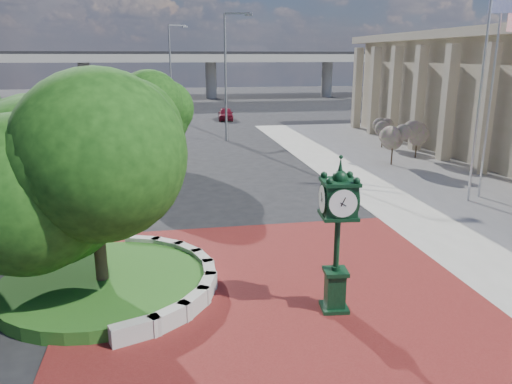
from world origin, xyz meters
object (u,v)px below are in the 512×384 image
object	(u,v)px
street_lamp_near	(228,68)
street_lamp_far	(172,65)
flagpole_a	(490,103)
flagpole_b	(480,95)
parked_car	(226,114)
post_clock	(338,230)

from	to	relation	value
street_lamp_near	street_lamp_far	bearing A→B (deg)	104.00
flagpole_a	flagpole_b	bearing A→B (deg)	-149.67
street_lamp_near	street_lamp_far	distance (m)	16.87
flagpole_a	flagpole_b	size ratio (longest dim) A/B	0.91
parked_car	street_lamp_far	distance (m)	7.94
flagpole_b	street_lamp_far	bearing A→B (deg)	110.10
parked_car	street_lamp_near	distance (m)	15.16
post_clock	street_lamp_far	world-z (taller)	street_lamp_far
post_clock	flagpole_b	distance (m)	13.81
flagpole_a	post_clock	bearing A→B (deg)	-138.43
flagpole_a	street_lamp_near	bearing A→B (deg)	117.70
flagpole_a	flagpole_b	xyz separation A→B (m)	(-0.94, -0.55, 0.45)
parked_car	flagpole_b	size ratio (longest dim) A/B	0.40
flagpole_b	street_lamp_near	xyz separation A→B (m)	(-9.13, 19.74, 0.80)
parked_car	flagpole_b	xyz separation A→B (m)	(7.69, -33.89, 4.45)
post_clock	flagpole_b	xyz separation A→B (m)	(9.99, 9.14, 2.75)
post_clock	street_lamp_near	world-z (taller)	street_lamp_near
parked_car	street_lamp_far	bearing A→B (deg)	163.61
post_clock	street_lamp_near	xyz separation A→B (m)	(0.86, 28.88, 3.54)
street_lamp_near	street_lamp_far	size ratio (longest dim) A/B	1.00
parked_car	street_lamp_near	world-z (taller)	street_lamp_near
parked_car	flagpole_a	world-z (taller)	flagpole_a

